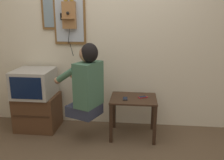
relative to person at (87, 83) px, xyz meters
name	(u,v)px	position (x,y,z in m)	size (l,w,h in m)	color
wall_back	(109,37)	(0.20, 0.57, 0.50)	(6.80, 0.05, 2.55)	beige
side_table	(133,105)	(0.58, 0.17, -0.34)	(0.59, 0.48, 0.54)	#382316
person	(87,83)	(0.00, 0.00, 0.00)	(0.60, 0.53, 0.92)	#2D3347
tv_stand	(38,112)	(-0.78, 0.26, -0.53)	(0.57, 0.47, 0.49)	#51331E
television	(34,83)	(-0.79, 0.24, -0.10)	(0.51, 0.51, 0.37)	#ADA89E
wall_phone_antique	(69,15)	(-0.32, 0.49, 0.81)	(0.22, 0.18, 0.78)	#9E6B3D
framed_picture	(57,12)	(-0.51, 0.53, 0.84)	(0.43, 0.03, 0.46)	brown
wall_mirror	(70,17)	(-0.33, 0.53, 0.78)	(0.44, 0.03, 0.75)	brown
cell_phone_held	(125,99)	(0.47, 0.11, -0.23)	(0.07, 0.13, 0.01)	black
cell_phone_spare	(143,97)	(0.70, 0.20, -0.23)	(0.14, 0.11, 0.01)	maroon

